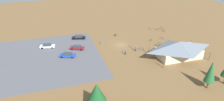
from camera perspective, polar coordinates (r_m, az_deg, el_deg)
ground at (r=72.32m, az=2.28°, el=1.55°), size 160.00×160.00×0.00m
parking_lot_asphalt at (r=66.73m, az=-18.31°, el=-2.03°), size 34.52×33.66×0.05m
bike_pavilion at (r=66.14m, az=17.83°, el=0.57°), size 15.66×9.58×5.13m
trash_bin at (r=79.59m, az=1.03°, el=4.27°), size 0.60×0.60×0.90m
lot_sign at (r=71.46m, az=-2.56°, el=2.47°), size 0.56×0.08×2.20m
pine_far_east at (r=53.22m, az=25.34°, el=-5.20°), size 2.51×2.51×7.32m
pine_midwest at (r=42.55m, az=-4.19°, el=-11.24°), size 3.84×3.84×6.17m
bicycle_teal_yard_right at (r=87.93m, az=10.39°, el=5.91°), size 1.58×0.70×0.76m
bicycle_orange_edge_north at (r=72.51m, az=11.97°, el=1.36°), size 0.48×1.66×0.79m
bicycle_red_lone_west at (r=87.59m, az=12.16°, el=5.70°), size 1.40×1.01×0.84m
bicycle_green_back_row at (r=89.29m, az=13.37°, el=5.95°), size 1.15×1.29×0.79m
bicycle_blue_mid_cluster at (r=69.28m, az=7.95°, el=0.49°), size 1.70×0.63×0.82m
bicycle_silver_lone_east at (r=75.38m, az=16.43°, el=1.82°), size 1.78×0.48×0.87m
bicycle_yellow_yard_front at (r=74.30m, az=12.81°, el=1.90°), size 0.63×1.67×0.87m
bicycle_white_front_row at (r=70.74m, az=4.95°, el=1.20°), size 0.74×1.61×0.79m
bicycle_purple_near_porch at (r=78.85m, az=13.42°, el=3.25°), size 1.38×0.98×0.81m
bicycle_black_yard_center at (r=86.50m, az=13.70°, el=5.26°), size 1.50×0.76×0.78m
bicycle_teal_trailside at (r=76.30m, az=10.56°, el=2.77°), size 1.31×1.09×0.86m
bicycle_orange_near_sign at (r=77.07m, az=15.09°, el=2.51°), size 0.58×1.70×0.82m
car_white_far_end at (r=72.95m, az=-17.17°, el=1.19°), size 5.05×2.72×1.33m
car_blue_near_entry at (r=65.27m, az=-11.99°, el=-1.20°), size 5.08×3.47×1.28m
car_maroon_mid_lot at (r=69.62m, az=-9.47°, el=0.82°), size 4.85×3.58×1.30m
car_black_front_row at (r=77.76m, az=-9.02°, el=3.62°), size 5.03×2.87×1.36m
visitor_crossing_yard at (r=67.91m, az=6.50°, el=0.61°), size 0.40×0.38×1.85m
visitor_by_pavilion at (r=65.37m, az=3.71°, el=-0.32°), size 0.39×0.40×1.88m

